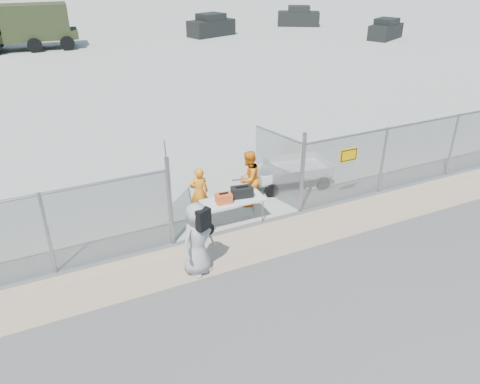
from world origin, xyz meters
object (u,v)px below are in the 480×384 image
security_worker_left (199,192)px  security_worker_right (248,179)px  folding_table (233,211)px  visitor (198,239)px  utility_trailer (290,173)px

security_worker_left → security_worker_right: security_worker_right is taller
folding_table → visitor: visitor is taller
security_worker_right → utility_trailer: 2.07m
security_worker_left → visitor: size_ratio=0.82×
security_worker_right → utility_trailer: (1.89, 0.70, -0.48)m
security_worker_left → security_worker_right: (1.59, -0.00, 0.11)m
folding_table → visitor: (-1.71, -1.72, 0.57)m
security_worker_right → visitor: 3.61m
security_worker_right → visitor: visitor is taller
security_worker_left → security_worker_right: 1.60m
folding_table → utility_trailer: bearing=29.4°
security_worker_right → utility_trailer: security_worker_right is taller
visitor → utility_trailer: bearing=11.8°
visitor → security_worker_left: bearing=44.5°
security_worker_left → visitor: (-1.00, -2.52, 0.17)m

